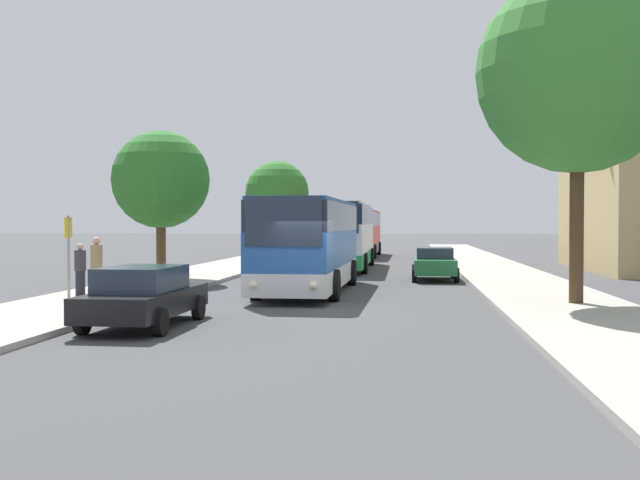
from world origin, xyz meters
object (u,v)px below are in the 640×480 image
Objects in this scene: bus_rear at (360,232)px; pedestrian_waiting_near at (80,269)px; parked_car_right_near at (434,263)px; tree_right_near at (578,73)px; bus_middle at (345,234)px; bus_stop_sign at (68,248)px; parked_car_left_curb at (144,295)px; pedestrian_waiting_far at (96,267)px; bus_front at (309,243)px; tree_left_near at (161,180)px; tree_left_far at (277,193)px.

bus_rear is 7.10× the size of pedestrian_waiting_near.
pedestrian_waiting_near is (-11.46, -9.71, 0.24)m from parked_car_right_near.
bus_middle is at bearing 114.97° from tree_right_near.
tree_right_near reaches higher than bus_stop_sign.
parked_car_right_near is (7.36, 15.33, -0.01)m from parked_car_left_curb.
bus_rear is 22.54m from parked_car_right_near.
tree_right_near reaches higher than pedestrian_waiting_far.
bus_rear reaches higher than bus_stop_sign.
bus_front is 0.86× the size of bus_middle.
parked_car_right_near is at bearing -58.32° from bus_middle.
bus_stop_sign is at bearing 120.73° from pedestrian_waiting_near.
tree_right_near is (8.28, -4.07, 5.01)m from bus_front.
pedestrian_waiting_near is at bearing -90.51° from tree_left_near.
tree_left_near reaches higher than bus_stop_sign.
tree_left_far is 0.73× the size of tree_right_near.
tree_left_far reaches higher than pedestrian_waiting_far.
pedestrian_waiting_far is 0.30× the size of tree_left_near.
bus_front is 9.72m from parked_car_left_curb.
bus_front is 0.88× the size of bus_rear.
bus_stop_sign is 0.36× the size of tree_left_far.
bus_stop_sign is at bearing -137.38° from bus_front.
tree_right_near is (11.01, 5.21, 6.00)m from parked_car_left_curb.
tree_left_far is at bearing 112.29° from bus_middle.
bus_middle is at bearing -58.04° from parked_car_right_near.
pedestrian_waiting_near is 32.73m from tree_left_far.
pedestrian_waiting_near is 0.89× the size of pedestrian_waiting_far.
parked_car_left_curb is at bearing 64.82° from parked_car_right_near.
bus_middle is 19.96m from bus_stop_sign.
pedestrian_waiting_near is at bearing -101.64° from bus_rear.
bus_front reaches higher than pedestrian_waiting_near.
pedestrian_waiting_near is 0.24× the size of tree_left_far.
tree_left_far reaches higher than tree_left_near.
pedestrian_waiting_far is at bearing -179.70° from tree_right_near.
parked_car_right_near is 1.65× the size of bus_stop_sign.
parked_car_left_curb reaches higher than parked_car_right_near.
tree_left_near is at bearing -91.46° from tree_left_far.
bus_front is at bearing 74.59° from parked_car_left_curb.
pedestrian_waiting_near is at bearing -112.36° from bus_middle.
bus_rear is 2.84× the size of parked_car_right_near.
bus_front is 4.09× the size of bus_stop_sign.
tree_right_near reaches higher than tree_left_near.
tree_left_far is (-0.04, 32.99, 3.58)m from pedestrian_waiting_far.
pedestrian_waiting_near is at bearing -91.24° from tree_left_far.
parked_car_left_curb is 14.32m from tree_left_near.
tree_left_far is (-3.40, 38.13, 3.94)m from parked_car_left_curb.
pedestrian_waiting_far is at bearing -89.93° from tree_left_far.
tree_right_near is (8.08, -17.35, 4.90)m from bus_middle.
tree_left_near is 0.89× the size of tree_left_far.
bus_front reaches higher than parked_car_right_near.
bus_rear reaches higher than parked_car_right_near.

